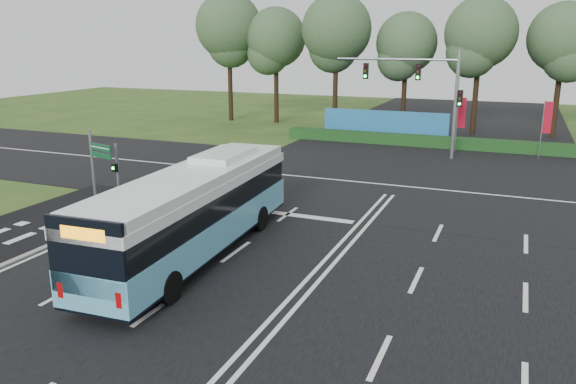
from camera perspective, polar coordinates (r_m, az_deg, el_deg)
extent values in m
plane|color=#294A18|center=(19.68, 3.31, -7.52)|extent=(120.00, 120.00, 0.00)
cube|color=black|center=(19.68, 3.31, -7.47)|extent=(20.00, 120.00, 0.04)
cube|color=black|center=(30.72, 10.71, 0.63)|extent=(120.00, 14.00, 0.05)
cube|color=gray|center=(22.65, -24.52, -5.67)|extent=(0.25, 18.00, 0.12)
cube|color=#57A7C9|center=(20.52, -9.33, -3.60)|extent=(3.08, 11.92, 1.08)
cube|color=black|center=(20.68, -9.27, -4.89)|extent=(3.05, 11.86, 0.30)
cube|color=black|center=(20.23, -9.45, -0.96)|extent=(2.97, 11.73, 0.93)
cube|color=white|center=(20.08, -9.52, 0.66)|extent=(3.08, 11.92, 0.34)
cube|color=white|center=(20.00, -9.56, 1.61)|extent=(3.01, 11.44, 0.34)
cube|color=white|center=(22.06, -6.53, 3.77)|extent=(1.73, 3.03, 0.25)
cube|color=black|center=(15.64, -19.79, -6.35)|extent=(2.39, 0.25, 2.16)
cube|color=orange|center=(15.38, -20.11, -4.00)|extent=(1.38, 0.13, 0.34)
cylinder|color=black|center=(24.01, -7.89, -2.13)|extent=(0.33, 1.04, 1.02)
cylinder|color=black|center=(23.08, -2.80, -2.71)|extent=(0.33, 1.04, 1.02)
cylinder|color=black|center=(18.40, -18.06, -8.22)|extent=(0.33, 1.04, 1.02)
cylinder|color=black|center=(17.18, -11.85, -9.48)|extent=(0.33, 1.04, 1.02)
cylinder|color=gray|center=(25.83, -16.85, 1.15)|extent=(0.13, 0.13, 3.25)
cube|color=black|center=(25.57, -17.21, 2.37)|extent=(0.30, 0.25, 0.37)
sphere|color=#19F233|center=(25.49, -17.35, 2.32)|extent=(0.13, 0.13, 0.13)
cylinder|color=gray|center=(25.99, -19.17, 1.75)|extent=(0.12, 0.12, 3.87)
cube|color=#0B4124|center=(25.14, -18.52, 4.31)|extent=(1.41, 0.47, 0.29)
cube|color=#0B4124|center=(25.20, -18.46, 3.55)|extent=(1.41, 0.47, 0.21)
cube|color=white|center=(25.11, -18.57, 4.29)|extent=(1.30, 0.39, 0.04)
cylinder|color=gray|center=(40.97, 16.76, 6.58)|extent=(0.06, 0.06, 3.89)
cube|color=#A70E21|center=(40.85, 17.25, 7.69)|extent=(0.52, 0.07, 2.07)
cylinder|color=gray|center=(40.47, 24.37, 5.77)|extent=(0.06, 0.06, 3.87)
cube|color=#A70E21|center=(40.40, 24.89, 6.88)|extent=(0.52, 0.08, 2.07)
cylinder|color=gray|center=(38.11, 16.64, 8.36)|extent=(0.24, 0.24, 7.00)
cylinder|color=gray|center=(38.53, 10.91, 13.11)|extent=(8.00, 0.16, 0.16)
cube|color=black|center=(38.28, 13.09, 11.78)|extent=(0.32, 0.28, 1.05)
cube|color=black|center=(39.02, 7.92, 12.08)|extent=(0.32, 0.28, 1.05)
cube|color=black|center=(38.04, 17.08, 9.07)|extent=(0.32, 0.28, 1.05)
cube|color=#173C15|center=(42.71, 14.26, 4.98)|extent=(22.00, 1.20, 0.80)
cube|color=#1E69A5|center=(45.74, 9.80, 6.76)|extent=(10.00, 0.30, 2.20)
cylinder|color=black|center=(55.54, -5.91, 11.59)|extent=(0.44, 0.44, 8.47)
sphere|color=#35512F|center=(55.46, -6.04, 16.42)|extent=(6.24, 6.24, 6.24)
cylinder|color=black|center=(53.92, -1.20, 11.03)|extent=(0.44, 0.44, 7.47)
sphere|color=#35512F|center=(53.79, -1.22, 15.42)|extent=(5.51, 5.51, 5.51)
cylinder|color=black|center=(50.19, 4.84, 11.05)|extent=(0.44, 0.44, 8.12)
sphere|color=#35512F|center=(50.08, 4.96, 16.17)|extent=(5.98, 5.98, 5.98)
cylinder|color=black|center=(50.57, 11.72, 10.21)|extent=(0.44, 0.44, 7.03)
sphere|color=#35512F|center=(50.41, 11.96, 14.61)|extent=(5.18, 5.18, 5.18)
cylinder|color=black|center=(49.25, 18.56, 10.06)|extent=(0.44, 0.44, 7.79)
sphere|color=#35512F|center=(49.12, 19.00, 15.06)|extent=(5.74, 5.74, 5.74)
cylinder|color=black|center=(49.85, 25.70, 9.21)|extent=(0.44, 0.44, 7.42)
sphere|color=#35512F|center=(49.70, 26.25, 13.89)|extent=(5.47, 5.47, 5.47)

